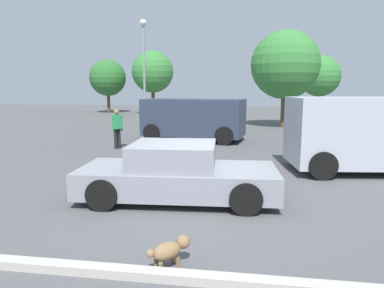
# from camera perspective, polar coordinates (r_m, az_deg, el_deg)

# --- Properties ---
(ground_plane) EXTENTS (80.00, 80.00, 0.00)m
(ground_plane) POSITION_cam_1_polar(r_m,az_deg,el_deg) (7.58, 0.47, -9.25)
(ground_plane) COLOR #515154
(sedan_foreground) EXTENTS (4.30, 2.08, 1.23)m
(sedan_foreground) POSITION_cam_1_polar(r_m,az_deg,el_deg) (7.53, -2.48, -4.89)
(sedan_foreground) COLOR gray
(sedan_foreground) RESTS_ON ground_plane
(dog) EXTENTS (0.52, 0.50, 0.40)m
(dog) POSITION_cam_1_polar(r_m,az_deg,el_deg) (4.90, -3.62, -16.93)
(dog) COLOR olive
(dog) RESTS_ON ground_plane
(van_white) EXTENTS (5.11, 2.69, 2.14)m
(van_white) POSITION_cam_1_polar(r_m,az_deg,el_deg) (11.26, 28.31, 1.75)
(van_white) COLOR #B2B7C1
(van_white) RESTS_ON ground_plane
(suv_dark) EXTENTS (4.80, 2.75, 1.90)m
(suv_dark) POSITION_cam_1_polar(r_m,az_deg,el_deg) (16.01, 0.22, 4.32)
(suv_dark) COLOR #2D384C
(suv_dark) RESTS_ON ground_plane
(pedestrian) EXTENTS (0.40, 0.51, 1.57)m
(pedestrian) POSITION_cam_1_polar(r_m,az_deg,el_deg) (14.13, -12.22, 3.00)
(pedestrian) COLOR black
(pedestrian) RESTS_ON ground_plane
(parking_curb) EXTENTS (8.70, 0.20, 0.12)m
(parking_curb) POSITION_cam_1_polar(r_m,az_deg,el_deg) (4.71, -5.37, -20.63)
(parking_curb) COLOR #B7B2A8
(parking_curb) RESTS_ON ground_plane
(light_post_mid) EXTENTS (0.44, 0.44, 6.69)m
(light_post_mid) POSITION_cam_1_polar(r_m,az_deg,el_deg) (23.14, -7.92, 14.33)
(light_post_mid) COLOR gray
(light_post_mid) RESTS_ON ground_plane
(tree_back_left) EXTENTS (3.63, 3.63, 5.27)m
(tree_back_left) POSITION_cam_1_polar(r_m,az_deg,el_deg) (33.59, 20.23, 10.40)
(tree_back_left) COLOR brown
(tree_back_left) RESTS_ON ground_plane
(tree_back_center) EXTENTS (3.50, 3.50, 5.13)m
(tree_back_center) POSITION_cam_1_polar(r_m,az_deg,el_deg) (35.22, -13.67, 10.50)
(tree_back_center) COLOR brown
(tree_back_center) RESTS_ON ground_plane
(tree_back_right) EXTENTS (3.79, 3.79, 5.76)m
(tree_back_right) POSITION_cam_1_polar(r_m,az_deg,el_deg) (32.57, -6.48, 11.68)
(tree_back_right) COLOR brown
(tree_back_right) RESTS_ON ground_plane
(tree_far_right) EXTENTS (4.12, 4.12, 5.85)m
(tree_far_right) POSITION_cam_1_polar(r_m,az_deg,el_deg) (22.23, 15.05, 12.43)
(tree_far_right) COLOR brown
(tree_far_right) RESTS_ON ground_plane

